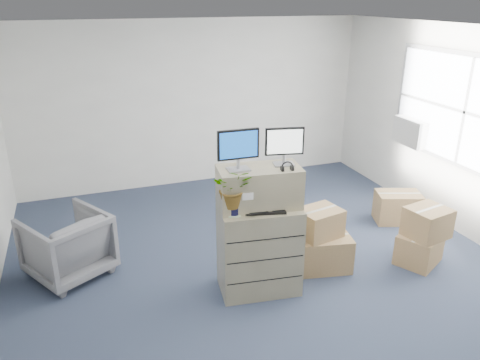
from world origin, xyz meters
The scene contains 18 objects.
ground centered at (0.00, 0.00, 0.00)m, with size 7.00×7.00×0.00m, color #252E42.
wall_back centered at (0.00, 3.51, 1.40)m, with size 6.00×0.02×2.80m, color silver.
window centered at (2.96, 0.50, 1.70)m, with size 0.07×2.72×1.52m.
ac_unit centered at (2.87, 1.40, 1.20)m, with size 0.24×0.60×0.40m, color silver.
filing_cabinet_lower centered at (-0.18, 0.00, 0.51)m, with size 0.87×0.53×1.02m, color #82795A.
filing_cabinet_upper centered at (-0.17, 0.05, 1.24)m, with size 0.87×0.44×0.44m, color #82795A.
monitor_left centered at (-0.40, 0.06, 1.70)m, with size 0.44×0.17×0.43m.
monitor_right centered at (0.11, 0.05, 1.69)m, with size 0.41×0.20×0.41m.
headphones centered at (0.07, -0.12, 1.49)m, with size 0.13×0.13×0.01m, color black.
keyboard centered at (-0.17, -0.11, 1.03)m, with size 0.43×0.18×0.02m, color black.
mouse centered at (0.17, -0.13, 1.03)m, with size 0.08×0.05×0.03m, color silver.
water_bottle centered at (-0.07, 0.02, 1.15)m, with size 0.08×0.08×0.27m, color gray.
phone_dock centered at (-0.23, 0.04, 1.06)m, with size 0.06×0.05×0.13m.
external_drive centered at (0.21, 0.08, 1.05)m, with size 0.21×0.15×0.06m, color black.
tissue_box centered at (0.20, 0.10, 1.12)m, with size 0.23×0.11×0.09m, color #4186E0.
potted_plant centered at (-0.50, -0.05, 1.26)m, with size 0.51×0.53×0.42m.
office_chair centered at (-2.20, 1.03, 0.43)m, with size 0.84×0.78×0.86m, color slate.
cardboard_boxes centered at (1.53, 0.23, 0.32)m, with size 2.37×1.67×0.78m.
Camera 1 is at (-1.90, -4.21, 3.14)m, focal length 35.00 mm.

